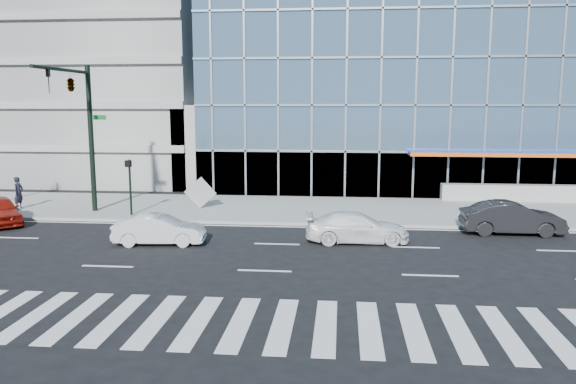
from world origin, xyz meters
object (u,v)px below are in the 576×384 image
pedestrian (19,193)px  ped_signal_post (130,179)px  dark_sedan (512,218)px  tilted_panel (200,193)px  white_suv (357,227)px  white_sedan (159,230)px  traffic_signal (77,102)px

pedestrian → ped_signal_post: bearing=-93.6°
dark_sedan → tilted_panel: bearing=74.8°
white_suv → white_sedan: 8.70m
traffic_signal → ped_signal_post: (2.50, 0.37, -4.02)m
white_sedan → pedestrian: pedestrian is taller
white_suv → tilted_panel: (-8.74, 6.48, 0.40)m
ped_signal_post → white_suv: (12.00, -4.21, -1.48)m
traffic_signal → dark_sedan: bearing=-4.1°
white_sedan → dark_sedan: dark_sedan is taller
ped_signal_post → white_suv: ped_signal_post is taller
dark_sedan → tilted_panel: tilted_panel is taller
traffic_signal → pedestrian: bearing=161.4°
traffic_signal → ped_signal_post: size_ratio=2.67×
dark_sedan → tilted_panel: 16.59m
dark_sedan → tilted_panel: size_ratio=3.58×
traffic_signal → tilted_panel: 8.13m
ped_signal_post → tilted_panel: ped_signal_post is taller
white_suv → pedestrian: 19.75m
traffic_signal → white_sedan: (5.89, -5.07, -5.51)m
traffic_signal → white_suv: size_ratio=1.75×
dark_sedan → pedestrian: bearing=82.8°
white_suv → pedestrian: size_ratio=2.47×
traffic_signal → white_suv: traffic_signal is taller
white_suv → tilted_panel: 10.88m
ped_signal_post → white_sedan: (3.39, -5.44, -1.49)m
white_suv → white_sedan: bearing=93.5°
pedestrian → traffic_signal: bearing=-103.0°
ped_signal_post → white_sedan: bearing=-58.1°
ped_signal_post → pedestrian: ped_signal_post is taller
traffic_signal → ped_signal_post: bearing=8.5°
ped_signal_post → dark_sedan: (19.30, -1.94, -1.37)m
dark_sedan → pedestrian: size_ratio=2.52×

